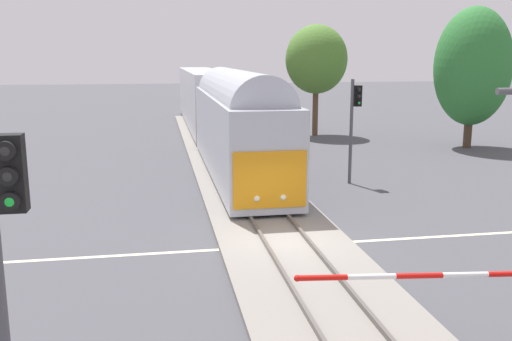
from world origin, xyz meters
TOP-DOWN VIEW (x-y plane):
  - ground_plane at (0.00, 0.00)m, footprint 220.00×220.00m
  - road_centre_stripe at (0.00, 0.00)m, footprint 44.00×0.20m
  - railway_track at (0.00, 0.00)m, footprint 4.40×80.00m
  - commuter_train at (0.00, 21.78)m, footprint 3.04×41.51m
  - crossing_gate_near at (3.36, -6.82)m, footprint 5.95×0.40m
  - traffic_signal_far_side at (5.35, 8.51)m, footprint 0.53×0.38m
  - traffic_signal_near_left at (-6.02, -9.97)m, footprint 0.53×0.38m
  - maple_right_background at (16.76, 17.60)m, footprint 5.02×5.02m
  - elm_centre_background at (8.20, 25.29)m, footprint 4.75×4.75m

SIDE VIEW (x-z plane):
  - ground_plane at x=0.00m, z-range 0.00..0.00m
  - road_centre_stripe at x=0.00m, z-range 0.00..0.01m
  - railway_track at x=0.00m, z-range -0.06..0.26m
  - crossing_gate_near at x=3.36m, z-range 0.52..2.32m
  - commuter_train at x=0.00m, z-range 0.20..5.36m
  - traffic_signal_far_side at x=5.35m, z-range 0.87..5.95m
  - traffic_signal_near_left at x=-6.02m, z-range 0.94..6.47m
  - maple_right_background at x=16.76m, z-range 0.76..10.11m
  - elm_centre_background at x=8.20m, z-range 1.60..10.11m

